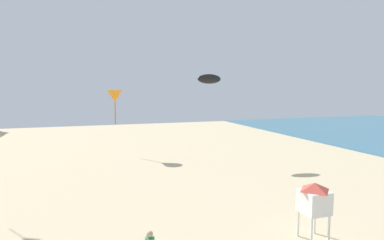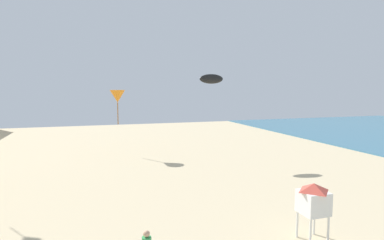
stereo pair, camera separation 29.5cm
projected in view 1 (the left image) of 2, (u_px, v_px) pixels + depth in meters
name	position (u px, v px, depth m)	size (l,w,h in m)	color
lifeguard_stand	(314.00, 199.00, 14.09)	(1.10, 1.10, 2.55)	white
kite_orange_delta	(115.00, 96.00, 32.39)	(1.53, 1.53, 3.48)	orange
kite_black_parafoil	(209.00, 79.00, 29.77)	(2.28, 0.63, 0.89)	black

